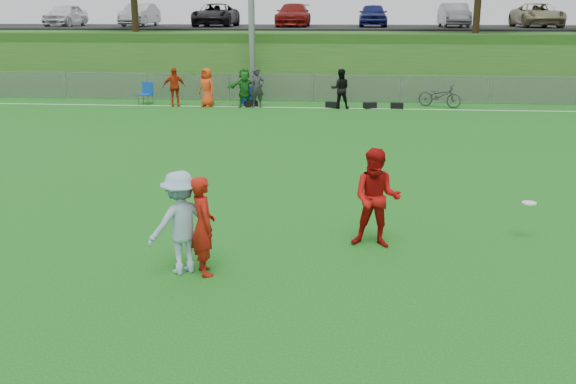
# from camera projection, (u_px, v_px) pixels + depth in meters

# --- Properties ---
(ground) EXTENTS (120.00, 120.00, 0.00)m
(ground) POSITION_uv_depth(u_px,v_px,m) (248.00, 264.00, 10.84)
(ground) COLOR #125A14
(ground) RESTS_ON ground
(sideline_far) EXTENTS (60.00, 0.10, 0.01)m
(sideline_far) POSITION_uv_depth(u_px,v_px,m) (311.00, 108.00, 28.07)
(sideline_far) COLOR white
(sideline_far) RESTS_ON ground
(fence) EXTENTS (58.00, 0.06, 1.30)m
(fence) POSITION_uv_depth(u_px,v_px,m) (314.00, 88.00, 29.81)
(fence) COLOR gray
(fence) RESTS_ON ground
(berm) EXTENTS (120.00, 18.00, 3.00)m
(berm) POSITION_uv_depth(u_px,v_px,m) (324.00, 54.00, 40.11)
(berm) COLOR #244C15
(berm) RESTS_ON ground
(parking_lot) EXTENTS (120.00, 12.00, 0.10)m
(parking_lot) POSITION_uv_depth(u_px,v_px,m) (325.00, 27.00, 41.60)
(parking_lot) COLOR black
(parking_lot) RESTS_ON berm
(car_row) EXTENTS (32.04, 5.18, 1.44)m
(car_row) POSITION_uv_depth(u_px,v_px,m) (306.00, 15.00, 40.54)
(car_row) COLOR white
(car_row) RESTS_ON parking_lot
(spectator_row) EXTENTS (8.32, 0.97, 1.69)m
(spectator_row) POSITION_uv_depth(u_px,v_px,m) (247.00, 88.00, 28.10)
(spectator_row) COLOR red
(spectator_row) RESTS_ON ground
(gear_bags) EXTENTS (6.99, 0.53, 0.26)m
(gear_bags) POSITION_uv_depth(u_px,v_px,m) (337.00, 105.00, 28.03)
(gear_bags) COLOR black
(gear_bags) RESTS_ON ground
(player_red_left) EXTENTS (0.62, 0.71, 1.63)m
(player_red_left) POSITION_uv_depth(u_px,v_px,m) (203.00, 226.00, 10.24)
(player_red_left) COLOR #A6160B
(player_red_left) RESTS_ON ground
(player_red_center) EXTENTS (0.97, 0.80, 1.80)m
(player_red_center) POSITION_uv_depth(u_px,v_px,m) (377.00, 198.00, 11.42)
(player_red_center) COLOR #AB0D0B
(player_red_center) RESTS_ON ground
(player_blue) EXTENTS (1.25, 1.17, 1.70)m
(player_blue) POSITION_uv_depth(u_px,v_px,m) (181.00, 223.00, 10.28)
(player_blue) COLOR #95B3CF
(player_blue) RESTS_ON ground
(frisbee) EXTENTS (0.26, 0.26, 0.02)m
(frisbee) POSITION_uv_depth(u_px,v_px,m) (529.00, 203.00, 11.81)
(frisbee) COLOR white
(frisbee) RESTS_ON ground
(recycling_bin) EXTENTS (0.56, 0.56, 0.82)m
(recycling_bin) POSITION_uv_depth(u_px,v_px,m) (247.00, 95.00, 29.19)
(recycling_bin) COLOR navy
(recycling_bin) RESTS_ON ground
(camp_chair) EXTENTS (0.63, 0.63, 0.98)m
(camp_chair) POSITION_uv_depth(u_px,v_px,m) (146.00, 98.00, 29.13)
(camp_chair) COLOR #0E419E
(camp_chair) RESTS_ON ground
(bicycle) EXTENTS (2.03, 1.44, 1.01)m
(bicycle) POSITION_uv_depth(u_px,v_px,m) (440.00, 96.00, 28.16)
(bicycle) COLOR #2E2E30
(bicycle) RESTS_ON ground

